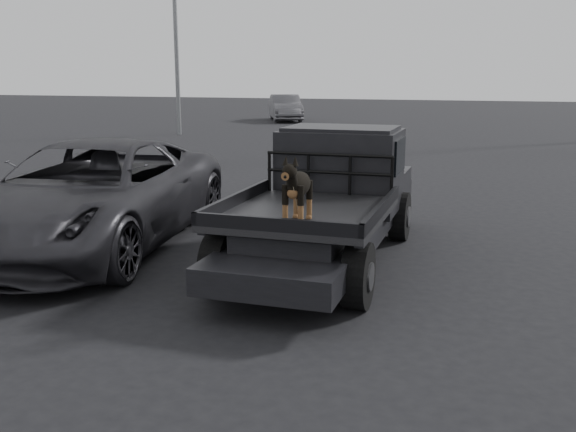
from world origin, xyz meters
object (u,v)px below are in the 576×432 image
(flatbed_ute, at_px, (325,229))
(parked_suv, at_px, (92,195))
(distant_car_a, at_px, (285,108))
(dog, at_px, (298,190))

(flatbed_ute, bearing_deg, parked_suv, -174.66)
(flatbed_ute, bearing_deg, distant_car_a, 109.21)
(dog, distance_m, parked_suv, 3.86)
(dog, xyz_separation_m, distant_car_a, (-9.09, 27.43, -0.57))
(dog, height_order, distant_car_a, dog)
(flatbed_ute, distance_m, parked_suv, 3.55)
(flatbed_ute, distance_m, dog, 1.80)
(dog, bearing_deg, parked_suv, 160.71)
(dog, height_order, parked_suv, dog)
(flatbed_ute, relative_size, parked_suv, 0.95)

